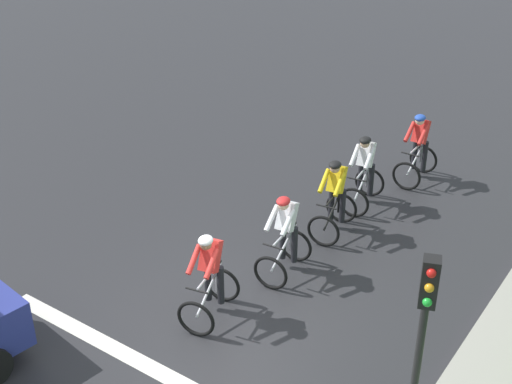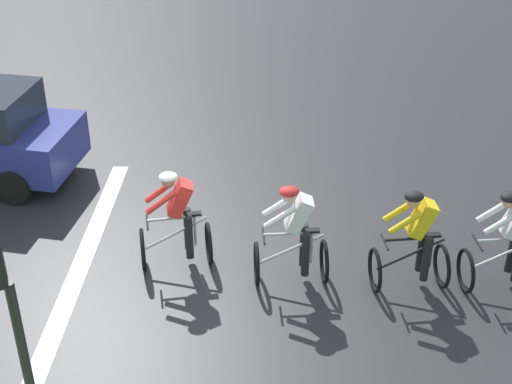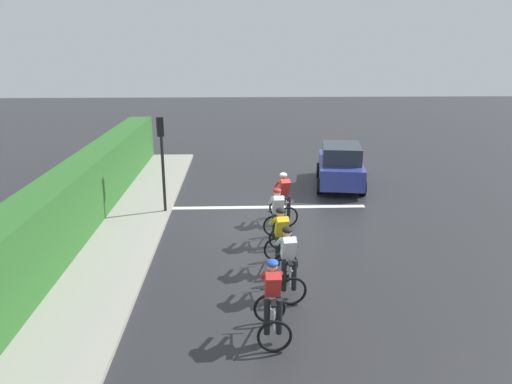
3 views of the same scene
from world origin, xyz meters
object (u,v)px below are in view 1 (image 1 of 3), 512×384
cyclist_trailing (210,278)px  traffic_light_near_crossing (422,335)px  cyclist_second (364,172)px  cyclist_mid (335,199)px  cyclist_fourth (285,237)px  cyclist_lead (418,149)px

cyclist_trailing → traffic_light_near_crossing: bearing=-14.1°
cyclist_second → cyclist_trailing: 4.89m
cyclist_mid → traffic_light_near_crossing: traffic_light_near_crossing is taller
cyclist_second → cyclist_trailing: bearing=-94.2°
traffic_light_near_crossing → cyclist_fourth: bearing=142.9°
cyclist_fourth → cyclist_lead: bearing=84.3°
cyclist_lead → cyclist_trailing: bearing=-97.1°
cyclist_lead → cyclist_second: bearing=-105.1°
cyclist_lead → cyclist_mid: 3.11m
cyclist_second → cyclist_mid: same height
cyclist_lead → cyclist_fourth: bearing=-95.7°
cyclist_lead → cyclist_fourth: same height
cyclist_second → traffic_light_near_crossing: 7.08m
cyclist_lead → cyclist_fourth: size_ratio=1.00×
cyclist_mid → cyclist_lead: bearing=82.1°
cyclist_lead → cyclist_trailing: (-0.83, -6.61, 0.00)m
cyclist_second → cyclist_fourth: bearing=-90.2°
cyclist_trailing → cyclist_lead: bearing=82.9°
cyclist_fourth → cyclist_trailing: same height
cyclist_mid → cyclist_trailing: 3.55m
cyclist_second → traffic_light_near_crossing: (3.68, -5.89, 1.43)m
traffic_light_near_crossing → cyclist_lead: bearing=112.8°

